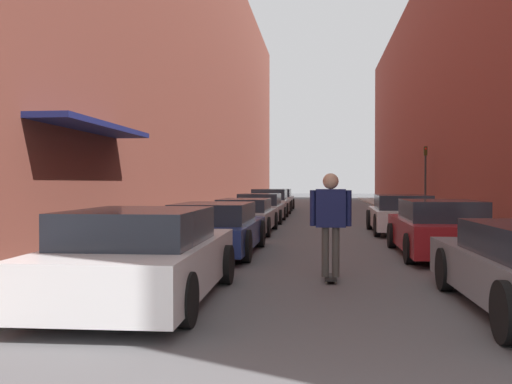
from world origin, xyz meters
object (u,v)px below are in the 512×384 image
Objects in this scene: parked_car_right_1 at (439,229)px; parked_car_left_1 at (215,229)px; parked_car_right_2 at (402,214)px; parked_car_left_3 at (260,208)px; skateboarder at (331,215)px; parked_car_left_4 at (270,203)px; parked_car_left_5 at (278,200)px; parked_car_left_0 at (143,256)px; parked_car_left_2 at (245,216)px; traffic_light at (425,172)px.

parked_car_left_1 is at bearing -177.62° from parked_car_right_1.
parked_car_left_1 is at bearing -130.07° from parked_car_right_2.
skateboarder is at bearing -79.23° from parked_car_left_3.
parked_car_left_1 is 1.09× the size of parked_car_left_4.
parked_car_left_5 is (-0.12, 21.66, 0.04)m from parked_car_left_1.
parked_car_left_0 reaches higher than parked_car_left_5.
parked_car_left_3 is at bearing 90.43° from parked_car_left_2.
traffic_light is at bearing 64.45° from parked_car_left_1.
parked_car_left_2 is 5.12m from parked_car_left_3.
parked_car_right_2 is (5.13, 6.09, 0.03)m from parked_car_left_1.
traffic_light is (5.05, 19.44, 1.08)m from skateboarder.
parked_car_left_3 is 7.00m from parked_car_right_2.
parked_car_left_4 is 1.30× the size of traffic_light.
traffic_light is (2.53, 15.82, 1.59)m from parked_car_right_1.
skateboarder reaches higher than parked_car_right_2.
parked_car_right_1 is (5.24, -15.55, -0.03)m from parked_car_left_4.
skateboarder is (-2.52, -3.63, 0.51)m from parked_car_right_1.
parked_car_left_3 is (-0.04, 5.12, 0.02)m from parked_car_left_2.
parked_car_left_1 is at bearing 89.56° from parked_car_left_0.
parked_car_left_3 is at bearing 90.13° from parked_car_left_0.
parked_car_right_2 is at bearing 4.91° from parked_car_left_2.
traffic_light reaches higher than parked_car_right_1.
parked_car_left_1 is 10.77m from parked_car_left_3.
parked_car_left_0 is 1.03× the size of parked_car_left_5.
parked_car_left_0 reaches higher than parked_car_right_2.
parked_car_right_2 is at bearing -41.96° from parked_car_left_3.
skateboarder reaches higher than parked_car_left_3.
skateboarder is (-2.51, -9.50, 0.51)m from parked_car_right_2.
parked_car_left_4 is 7.92m from traffic_light.
parked_car_left_3 is 1.23× the size of traffic_light.
parked_car_left_4 reaches higher than parked_car_left_1.
parked_car_left_4 is 5.89m from parked_car_left_5.
parked_car_left_3 is (-0.08, 10.77, -0.01)m from parked_car_left_1.
parked_car_left_1 is at bearing -89.67° from parked_car_left_5.
parked_car_left_4 reaches higher than parked_car_right_2.
parked_car_left_2 is 5.19m from parked_car_right_2.
skateboarder reaches higher than parked_car_left_0.
parked_car_left_0 is 22.81m from traffic_light.
parked_car_left_0 is 12.58m from parked_car_right_2.
skateboarder is (2.72, -19.18, 0.48)m from parked_car_left_4.
parked_car_left_5 is (-0.08, 27.04, -0.00)m from parked_car_left_0.
parked_car_left_4 reaches higher than parked_car_left_0.
parked_car_left_4 is (-0.02, 4.99, 0.07)m from parked_car_left_3.
parked_car_left_2 is at bearing -126.58° from traffic_light.
parked_car_right_1 is 5.88m from parked_car_right_2.
traffic_light is (7.76, 0.27, 1.56)m from parked_car_left_4.
parked_car_left_2 is 7.51m from parked_car_right_1.
traffic_light is at bearing 80.93° from parked_car_right_1.
parked_car_right_2 is at bearing -71.36° from parked_car_left_5.
parked_car_left_1 is (0.04, 5.38, -0.04)m from parked_car_left_0.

